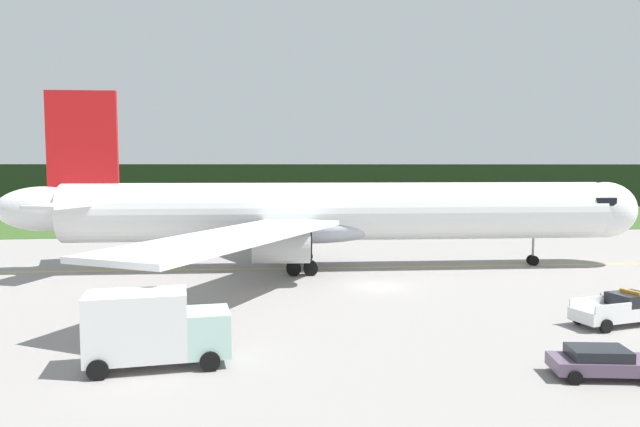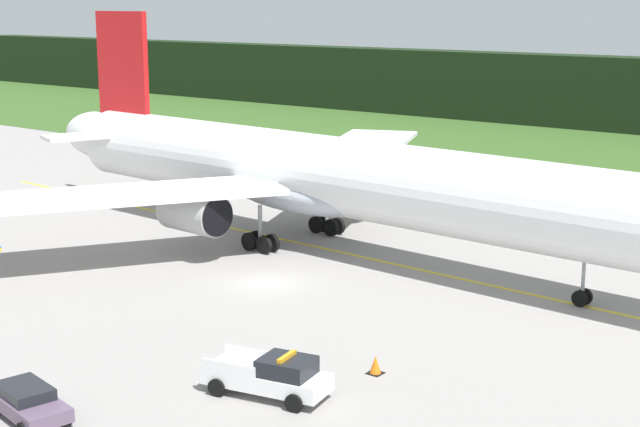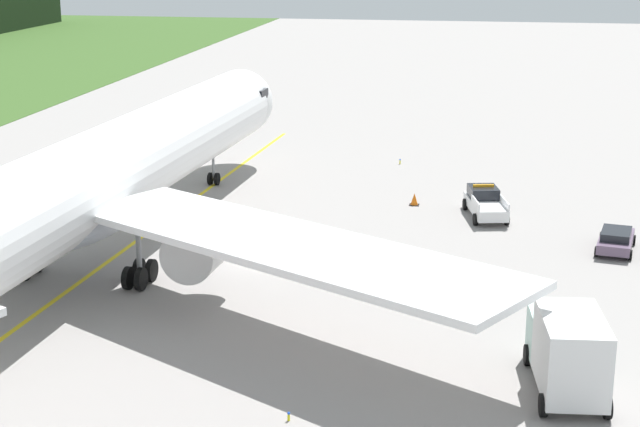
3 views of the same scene
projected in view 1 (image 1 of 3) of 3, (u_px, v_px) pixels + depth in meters
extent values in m
plane|color=gray|center=(377.00, 287.00, 43.90)|extent=(320.00, 320.00, 0.00)
cube|color=#355622|center=(299.00, 218.00, 101.59)|extent=(320.00, 49.69, 0.04)
cube|color=black|center=(289.00, 187.00, 121.47)|extent=(288.00, 5.42, 9.32)
cube|color=yellow|center=(338.00, 268.00, 51.99)|extent=(75.05, 4.55, 0.01)
cylinder|color=white|center=(338.00, 211.00, 51.59)|extent=(47.18, 7.71, 5.07)
ellipsoid|color=white|center=(605.00, 210.00, 53.51)|extent=(5.85, 5.37, 5.07)
ellipsoid|color=white|center=(45.00, 209.00, 49.59)|extent=(8.31, 4.25, 3.80)
ellipsoid|color=#B2B9C6|center=(311.00, 227.00, 51.51)|extent=(13.47, 6.06, 2.79)
cube|color=black|center=(592.00, 200.00, 53.34)|extent=(2.07, 4.91, 0.70)
cube|color=white|center=(250.00, 209.00, 63.50)|extent=(14.83, 23.61, 0.35)
cylinder|color=#B3B3B3|center=(279.00, 226.00, 58.69)|extent=(4.47, 2.91, 2.67)
cylinder|color=black|center=(301.00, 226.00, 58.86)|extent=(0.26, 2.46, 2.45)
cube|color=white|center=(234.00, 237.00, 38.48)|extent=(16.85, 23.03, 0.35)
cylinder|color=#B3B3B3|center=(281.00, 246.00, 44.00)|extent=(4.47, 2.91, 2.67)
cylinder|color=black|center=(310.00, 246.00, 44.18)|extent=(0.26, 2.46, 2.45)
cube|color=red|center=(82.00, 146.00, 49.42)|extent=(5.86, 0.77, 9.29)
cube|color=white|center=(90.00, 200.00, 53.10)|extent=(4.50, 6.86, 0.28)
cube|color=white|center=(64.00, 205.00, 46.44)|extent=(5.08, 6.96, 0.28)
cylinder|color=gray|center=(533.00, 247.00, 53.26)|extent=(0.20, 0.20, 2.48)
cylinder|color=black|center=(531.00, 260.00, 53.62)|extent=(0.91, 0.27, 0.90)
cylinder|color=black|center=(534.00, 261.00, 53.10)|extent=(0.91, 0.27, 0.90)
cylinder|color=gray|center=(299.00, 243.00, 54.85)|extent=(0.28, 0.28, 2.48)
cylinder|color=black|center=(306.00, 256.00, 54.66)|extent=(1.22, 0.37, 1.20)
cylinder|color=black|center=(306.00, 255.00, 55.36)|extent=(1.22, 0.37, 1.20)
cylinder|color=black|center=(291.00, 257.00, 54.55)|extent=(1.22, 0.37, 1.20)
cylinder|color=black|center=(291.00, 255.00, 55.25)|extent=(1.22, 0.37, 1.20)
cylinder|color=gray|center=(302.00, 253.00, 48.31)|extent=(0.28, 0.28, 2.48)
cylinder|color=black|center=(310.00, 267.00, 48.81)|extent=(1.22, 0.37, 1.20)
cylinder|color=black|center=(311.00, 269.00, 48.12)|extent=(1.22, 0.37, 1.20)
cylinder|color=black|center=(293.00, 267.00, 48.70)|extent=(1.22, 0.37, 1.20)
cylinder|color=black|center=(294.00, 269.00, 48.01)|extent=(1.22, 0.37, 1.20)
cube|color=white|center=(617.00, 313.00, 33.22)|extent=(5.60, 3.02, 0.70)
cube|color=black|center=(630.00, 299.00, 33.49)|extent=(2.46, 2.19, 0.70)
cube|color=white|center=(587.00, 301.00, 33.60)|extent=(2.51, 0.64, 0.45)
cube|color=white|center=(613.00, 308.00, 31.88)|extent=(2.51, 0.64, 0.45)
cube|color=orange|center=(631.00, 292.00, 33.45)|extent=(0.48, 1.37, 0.16)
cylinder|color=black|center=(626.00, 312.00, 34.79)|extent=(0.79, 0.40, 0.76)
cylinder|color=black|center=(578.00, 317.00, 33.56)|extent=(0.79, 0.40, 0.76)
cylinder|color=black|center=(606.00, 326.00, 31.71)|extent=(0.79, 0.40, 0.76)
cube|color=#ABD3C8|center=(208.00, 332.00, 26.88)|extent=(2.13, 2.58, 2.00)
cube|color=silver|center=(137.00, 325.00, 26.11)|extent=(4.59, 2.82, 2.99)
cylinder|color=#99999E|center=(158.00, 359.00, 26.44)|extent=(0.78, 0.18, 1.04)
cylinder|color=#99999E|center=(117.00, 362.00, 26.04)|extent=(0.78, 0.18, 1.04)
cylinder|color=black|center=(208.00, 345.00, 28.12)|extent=(0.92, 0.35, 0.90)
cylinder|color=black|center=(210.00, 361.00, 25.80)|extent=(0.92, 0.35, 0.90)
cylinder|color=black|center=(105.00, 352.00, 27.04)|extent=(0.92, 0.35, 0.90)
cylinder|color=black|center=(98.00, 370.00, 24.71)|extent=(0.92, 0.35, 0.90)
cube|color=#5F4C63|center=(603.00, 364.00, 25.02)|extent=(4.56, 2.58, 0.55)
cube|color=black|center=(598.00, 353.00, 24.99)|extent=(2.66, 2.02, 0.45)
cylinder|color=black|center=(628.00, 364.00, 25.90)|extent=(0.62, 0.29, 0.60)
cylinder|color=black|center=(559.00, 363.00, 26.05)|extent=(0.62, 0.29, 0.60)
cylinder|color=black|center=(575.00, 378.00, 24.19)|extent=(0.62, 0.29, 0.60)
cube|color=black|center=(601.00, 304.00, 38.28)|extent=(0.66, 0.66, 0.03)
cone|color=orange|center=(601.00, 298.00, 38.24)|extent=(0.51, 0.51, 0.79)
cylinder|color=yellow|center=(106.00, 311.00, 36.13)|extent=(0.10, 0.10, 0.25)
sphere|color=blue|center=(105.00, 308.00, 36.11)|extent=(0.12, 0.12, 0.12)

